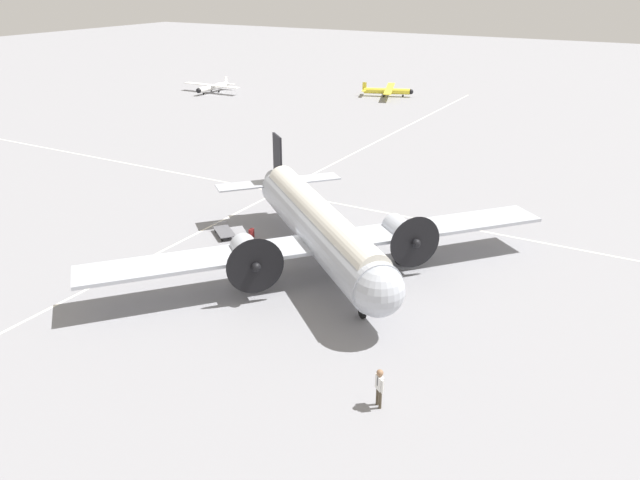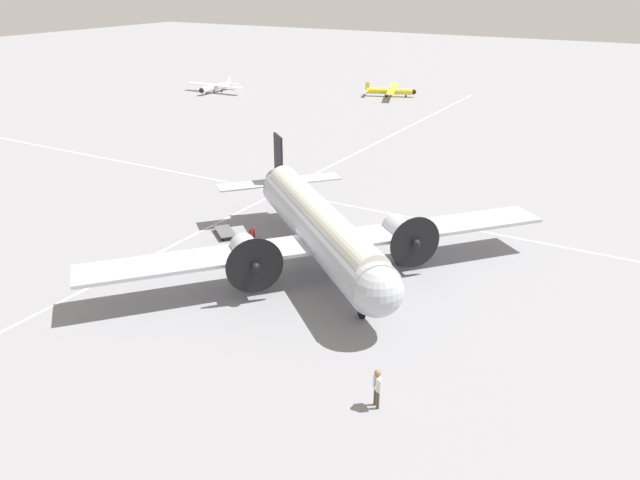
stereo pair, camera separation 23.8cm
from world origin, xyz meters
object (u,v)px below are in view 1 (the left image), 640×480
(suitcase_near_door, at_px, (251,233))
(light_aircraft_distant, at_px, (388,91))
(baggage_cart, at_px, (224,232))
(light_aircraft_taxiing, at_px, (212,87))
(airliner_main, at_px, (323,229))
(crew_foreground, at_px, (379,384))

(suitcase_near_door, xyz_separation_m, light_aircraft_distant, (-51.54, -13.12, 0.50))
(baggage_cart, relative_size, light_aircraft_taxiing, 0.25)
(airliner_main, xyz_separation_m, light_aircraft_taxiing, (-43.58, -43.12, -1.78))
(airliner_main, xyz_separation_m, light_aircraft_distant, (-53.46, -19.56, -1.77))
(suitcase_near_door, bearing_deg, crew_foreground, 51.21)
(crew_foreground, relative_size, baggage_cart, 0.73)
(baggage_cart, bearing_deg, airliner_main, 28.59)
(crew_foreground, distance_m, suitcase_near_door, 18.72)
(baggage_cart, xyz_separation_m, light_aircraft_distant, (-52.14, -11.34, 0.52))
(baggage_cart, xyz_separation_m, light_aircraft_taxiing, (-42.26, -34.89, 0.52))
(suitcase_near_door, height_order, light_aircraft_taxiing, light_aircraft_taxiing)
(crew_foreground, height_order, baggage_cart, crew_foreground)
(baggage_cart, distance_m, light_aircraft_distant, 53.36)
(baggage_cart, bearing_deg, light_aircraft_taxiing, 167.25)
(light_aircraft_distant, bearing_deg, baggage_cart, -97.70)
(airliner_main, bearing_deg, suitcase_near_door, -155.88)
(crew_foreground, bearing_deg, light_aircraft_distant, -27.99)
(suitcase_near_door, distance_m, baggage_cart, 1.88)
(suitcase_near_door, bearing_deg, light_aircraft_taxiing, -138.65)
(crew_foreground, relative_size, light_aircraft_distant, 0.18)
(suitcase_near_door, xyz_separation_m, light_aircraft_taxiing, (-41.67, -36.67, 0.49))
(crew_foreground, relative_size, suitcase_near_door, 2.70)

